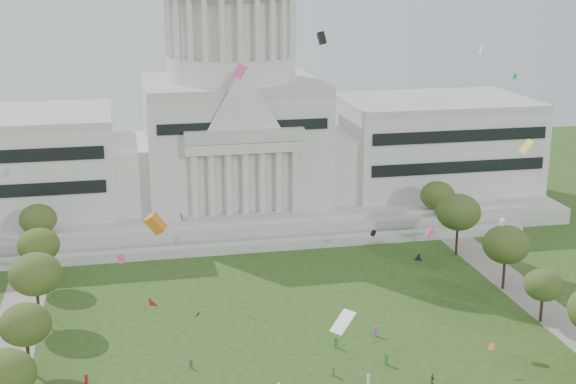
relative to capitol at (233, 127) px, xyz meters
name	(u,v)px	position (x,y,z in m)	size (l,w,h in m)	color
capitol	(233,127)	(0.00, 0.00, 0.00)	(160.00, 64.50, 91.30)	#BAB6AD
path_right	(572,330)	(48.00, -83.59, -22.28)	(8.00, 160.00, 0.04)	gray
row_tree_l_2	(5,375)	(-45.04, -96.29, -13.79)	(8.42, 8.42, 11.97)	black
row_tree_l_3	(25,325)	(-44.09, -79.67, -14.09)	(8.12, 8.12, 11.55)	black
row_tree_r_3	(544,285)	(44.40, -79.10, -15.21)	(7.01, 7.01, 9.98)	black
row_tree_l_4	(36,274)	(-44.08, -61.17, -12.90)	(9.29, 9.29, 13.21)	black
row_tree_r_4	(506,245)	(44.76, -63.55, -13.01)	(9.19, 9.19, 13.06)	black
row_tree_l_5	(39,245)	(-45.22, -42.58, -13.88)	(8.33, 8.33, 11.85)	black
row_tree_r_5	(458,212)	(43.49, -43.40, -12.37)	(9.82, 9.82, 13.96)	black
row_tree_l_6	(38,219)	(-46.87, -24.45, -14.02)	(8.19, 8.19, 11.64)	black
row_tree_r_6	(438,196)	(45.96, -25.46, -13.79)	(8.42, 8.42, 11.97)	black
person_10	(432,379)	(16.83, -96.29, -21.42)	(1.02, 0.56, 1.75)	#33723F
kite_swarm	(343,270)	(-0.64, -106.26, 1.59)	(69.98, 101.16, 59.23)	green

